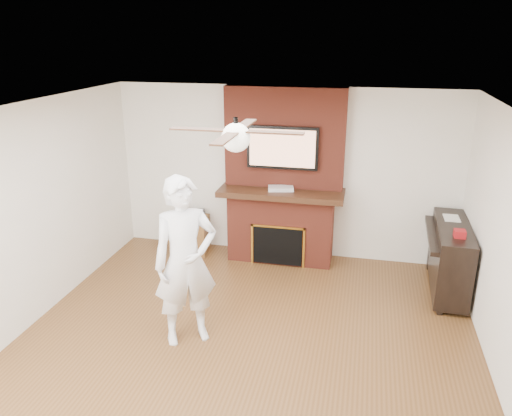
% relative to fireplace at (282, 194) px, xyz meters
% --- Properties ---
extents(room_shell, '(5.36, 5.86, 2.86)m').
position_rel_fireplace_xyz_m(room_shell, '(0.00, -2.55, 0.25)').
color(room_shell, '#563519').
rests_on(room_shell, ground).
extents(fireplace, '(1.78, 0.64, 2.50)m').
position_rel_fireplace_xyz_m(fireplace, '(0.00, 0.00, 0.00)').
color(fireplace, maroon).
rests_on(fireplace, ground).
extents(tv, '(1.00, 0.08, 0.60)m').
position_rel_fireplace_xyz_m(tv, '(0.00, -0.05, 0.68)').
color(tv, black).
rests_on(tv, fireplace).
extents(ceiling_fan, '(1.21, 1.21, 0.31)m').
position_rel_fireplace_xyz_m(ceiling_fan, '(-0.00, -2.55, 1.34)').
color(ceiling_fan, black).
rests_on(ceiling_fan, room_shell).
extents(person, '(0.82, 0.75, 1.85)m').
position_rel_fireplace_xyz_m(person, '(-0.63, -2.30, -0.07)').
color(person, white).
rests_on(person, ground).
extents(side_table, '(0.61, 0.61, 0.63)m').
position_rel_fireplace_xyz_m(side_table, '(-1.41, -0.07, -0.71)').
color(side_table, brown).
rests_on(side_table, ground).
extents(piano, '(0.57, 1.40, 1.00)m').
position_rel_fireplace_xyz_m(piano, '(2.28, -0.55, -0.51)').
color(piano, black).
rests_on(piano, ground).
extents(cable_box, '(0.39, 0.28, 0.05)m').
position_rel_fireplace_xyz_m(cable_box, '(-0.01, -0.10, 0.11)').
color(cable_box, silver).
rests_on(cable_box, fireplace).
extents(candle_orange, '(0.07, 0.07, 0.13)m').
position_rel_fireplace_xyz_m(candle_orange, '(-0.05, -0.16, -0.93)').
color(candle_orange, '#D24818').
rests_on(candle_orange, ground).
extents(candle_green, '(0.06, 0.06, 0.09)m').
position_rel_fireplace_xyz_m(candle_green, '(0.01, -0.24, -0.95)').
color(candle_green, '#467930').
rests_on(candle_green, ground).
extents(candle_cream, '(0.08, 0.08, 0.10)m').
position_rel_fireplace_xyz_m(candle_cream, '(0.00, -0.18, -0.94)').
color(candle_cream, beige).
rests_on(candle_cream, ground).
extents(candle_blue, '(0.06, 0.06, 0.08)m').
position_rel_fireplace_xyz_m(candle_blue, '(0.25, -0.25, -0.95)').
color(candle_blue, '#314195').
rests_on(candle_blue, ground).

